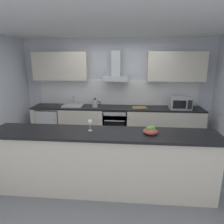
{
  "coord_description": "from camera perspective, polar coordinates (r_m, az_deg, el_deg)",
  "views": [
    {
      "loc": [
        0.32,
        -3.59,
        2.08
      ],
      "look_at": [
        -0.02,
        0.32,
        1.05
      ],
      "focal_mm": 32.25,
      "sensor_mm": 36.0,
      "label": 1
    }
  ],
  "objects": [
    {
      "name": "wine_glass",
      "position": [
        3.1,
        -6.25,
        -3.11
      ],
      "size": [
        0.08,
        0.08,
        0.18
      ],
      "color": "silver",
      "rests_on": "counter_island"
    },
    {
      "name": "fruit_bowl",
      "position": [
        3.03,
        10.85,
        -5.27
      ],
      "size": [
        0.22,
        0.22,
        0.13
      ],
      "color": "#B24C47",
      "rests_on": "counter_island"
    },
    {
      "name": "refrigerator",
      "position": [
        5.61,
        -16.84,
        -3.1
      ],
      "size": [
        0.58,
        0.6,
        0.85
      ],
      "color": "white",
      "rests_on": "ground"
    },
    {
      "name": "oven",
      "position": [
        5.22,
        0.96,
        -3.37
      ],
      "size": [
        0.6,
        0.62,
        0.8
      ],
      "color": "slate",
      "rests_on": "ground"
    },
    {
      "name": "sink",
      "position": [
        5.3,
        -10.99,
        1.88
      ],
      "size": [
        0.5,
        0.4,
        0.26
      ],
      "color": "silver",
      "rests_on": "counter_back"
    },
    {
      "name": "chopping_board",
      "position": [
        5.07,
        7.79,
        1.25
      ],
      "size": [
        0.37,
        0.27,
        0.02
      ],
      "primitive_type": "cube",
      "rotation": [
        0.0,
        0.0,
        0.15
      ],
      "color": "tan",
      "rests_on": "counter_back"
    },
    {
      "name": "ceiling",
      "position": [
        3.64,
        -0.15,
        23.1
      ],
      "size": [
        5.91,
        4.42,
        0.02
      ],
      "primitive_type": "cube",
      "color": "white"
    },
    {
      "name": "upper_cabinets",
      "position": [
        5.14,
        1.44,
        12.81
      ],
      "size": [
        4.26,
        0.32,
        0.7
      ],
      "color": "beige"
    },
    {
      "name": "microwave",
      "position": [
        5.18,
        18.76,
        2.46
      ],
      "size": [
        0.5,
        0.38,
        0.3
      ],
      "color": "#B7BABC",
      "rests_on": "counter_back"
    },
    {
      "name": "counter_back",
      "position": [
        5.25,
        1.24,
        -3.39
      ],
      "size": [
        4.32,
        0.6,
        0.9
      ],
      "color": "beige",
      "rests_on": "ground"
    },
    {
      "name": "backsplash_tile",
      "position": [
        5.36,
        1.5,
        5.58
      ],
      "size": [
        4.17,
        0.02,
        0.66
      ],
      "primitive_type": "cube",
      "color": "white"
    },
    {
      "name": "ground",
      "position": [
        4.16,
        -0.12,
        -15.42
      ],
      "size": [
        5.91,
        4.42,
        0.02
      ],
      "primitive_type": "cube",
      "color": "gray"
    },
    {
      "name": "kettle",
      "position": [
        5.11,
        -4.83,
        2.51
      ],
      "size": [
        0.29,
        0.15,
        0.24
      ],
      "color": "#B7BABC",
      "rests_on": "counter_back"
    },
    {
      "name": "range_hood",
      "position": [
        5.1,
        1.13,
        11.42
      ],
      "size": [
        0.62,
        0.45,
        0.72
      ],
      "color": "#B7BABC"
    },
    {
      "name": "counter_island",
      "position": [
        3.26,
        -2.52,
        -14.04
      ],
      "size": [
        3.49,
        0.64,
        1.01
      ],
      "color": "beige",
      "rests_on": "ground"
    },
    {
      "name": "wall_back",
      "position": [
        5.42,
        1.55,
        6.43
      ],
      "size": [
        5.91,
        0.12,
        2.6
      ],
      "primitive_type": "cube",
      "color": "silver",
      "rests_on": "ground"
    }
  ]
}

